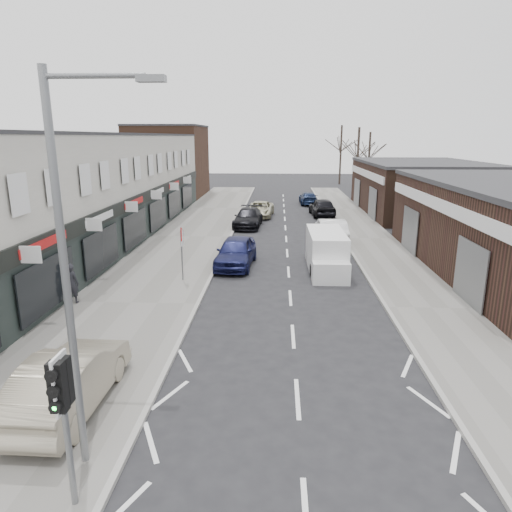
# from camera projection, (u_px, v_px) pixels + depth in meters

# --- Properties ---
(ground) EXTENTS (160.00, 160.00, 0.00)m
(ground) POSITION_uv_depth(u_px,v_px,m) (301.00, 447.00, 10.48)
(ground) COLOR black
(ground) RESTS_ON ground
(pavement_left) EXTENTS (5.50, 64.00, 0.12)m
(pavement_left) POSITION_uv_depth(u_px,v_px,m) (190.00, 237.00, 32.03)
(pavement_left) COLOR slate
(pavement_left) RESTS_ON ground
(pavement_right) EXTENTS (3.50, 64.00, 0.12)m
(pavement_right) POSITION_uv_depth(u_px,v_px,m) (370.00, 239.00, 31.44)
(pavement_right) COLOR slate
(pavement_right) RESTS_ON ground
(shop_terrace_left) EXTENTS (8.00, 41.00, 7.10)m
(shop_terrace_left) POSITION_uv_depth(u_px,v_px,m) (76.00, 191.00, 29.05)
(shop_terrace_left) COLOR #BAB6AA
(shop_terrace_left) RESTS_ON ground
(brick_block_far) EXTENTS (8.00, 10.00, 8.00)m
(brick_block_far) POSITION_uv_depth(u_px,v_px,m) (169.00, 162.00, 53.57)
(brick_block_far) COLOR #492E1F
(brick_block_far) RESTS_ON ground
(right_unit_far) EXTENTS (10.00, 16.00, 4.50)m
(right_unit_far) POSITION_uv_depth(u_px,v_px,m) (420.00, 188.00, 42.16)
(right_unit_far) COLOR #332017
(right_unit_far) RESTS_ON ground
(tree_far_a) EXTENTS (3.60, 3.60, 8.00)m
(tree_far_a) POSITION_uv_depth(u_px,v_px,m) (356.00, 194.00, 56.42)
(tree_far_a) COLOR #382D26
(tree_far_a) RESTS_ON ground
(tree_far_b) EXTENTS (3.60, 3.60, 7.50)m
(tree_far_b) POSITION_uv_depth(u_px,v_px,m) (367.00, 189.00, 62.10)
(tree_far_b) COLOR #382D26
(tree_far_b) RESTS_ON ground
(tree_far_c) EXTENTS (3.60, 3.60, 8.50)m
(tree_far_c) POSITION_uv_depth(u_px,v_px,m) (339.00, 184.00, 68.04)
(tree_far_c) COLOR #382D26
(tree_far_c) RESTS_ON ground
(traffic_light) EXTENTS (0.28, 0.60, 3.10)m
(traffic_light) POSITION_uv_depth(u_px,v_px,m) (62.00, 397.00, 8.12)
(traffic_light) COLOR slate
(traffic_light) RESTS_ON pavement_left
(street_lamp) EXTENTS (2.23, 0.22, 8.00)m
(street_lamp) POSITION_uv_depth(u_px,v_px,m) (72.00, 259.00, 8.74)
(street_lamp) COLOR slate
(street_lamp) RESTS_ON pavement_left
(warning_sign) EXTENTS (0.12, 0.80, 2.70)m
(warning_sign) POSITION_uv_depth(u_px,v_px,m) (182.00, 238.00, 21.75)
(warning_sign) COLOR slate
(warning_sign) RESTS_ON pavement_left
(white_van) EXTENTS (1.89, 5.25, 2.04)m
(white_van) POSITION_uv_depth(u_px,v_px,m) (326.00, 252.00, 24.17)
(white_van) COLOR white
(white_van) RESTS_ON ground
(sedan_on_pavement) EXTENTS (1.69, 4.70, 1.54)m
(sedan_on_pavement) POSITION_uv_depth(u_px,v_px,m) (69.00, 379.00, 11.65)
(sedan_on_pavement) COLOR #9E947E
(sedan_on_pavement) RESTS_ON pavement_left
(pedestrian) EXTENTS (0.68, 0.51, 1.70)m
(pedestrian) POSITION_uv_depth(u_px,v_px,m) (72.00, 283.00, 19.03)
(pedestrian) COLOR black
(pedestrian) RESTS_ON pavement_left
(parked_car_left_a) EXTENTS (2.25, 4.85, 1.61)m
(parked_car_left_a) POSITION_uv_depth(u_px,v_px,m) (236.00, 252.00, 24.89)
(parked_car_left_a) COLOR #161A46
(parked_car_left_a) RESTS_ON ground
(parked_car_left_b) EXTENTS (2.30, 5.10, 1.45)m
(parked_car_left_b) POSITION_uv_depth(u_px,v_px,m) (248.00, 218.00, 35.76)
(parked_car_left_b) COLOR black
(parked_car_left_b) RESTS_ON ground
(parked_car_left_c) EXTENTS (2.53, 4.92, 1.33)m
(parked_car_left_c) POSITION_uv_depth(u_px,v_px,m) (260.00, 209.00, 40.36)
(parked_car_left_c) COLOR #B8B393
(parked_car_left_c) RESTS_ON ground
(parked_car_right_a) EXTENTS (1.79, 5.02, 1.65)m
(parked_car_right_a) POSITION_uv_depth(u_px,v_px,m) (331.00, 231.00, 30.30)
(parked_car_right_a) COLOR silver
(parked_car_right_a) RESTS_ON ground
(parked_car_right_b) EXTENTS (2.28, 4.88, 1.62)m
(parked_car_right_b) POSITION_uv_depth(u_px,v_px,m) (322.00, 207.00, 40.69)
(parked_car_right_b) COLOR black
(parked_car_right_b) RESTS_ON ground
(parked_car_right_c) EXTENTS (1.89, 4.43, 1.27)m
(parked_car_right_c) POSITION_uv_depth(u_px,v_px,m) (308.00, 198.00, 47.81)
(parked_car_right_c) COLOR #131F3C
(parked_car_right_c) RESTS_ON ground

